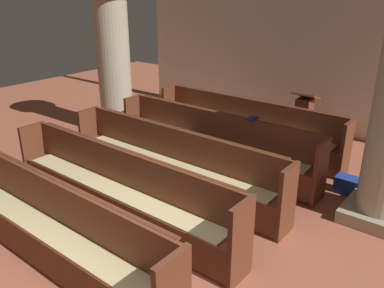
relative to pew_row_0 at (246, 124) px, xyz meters
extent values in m
plane|color=#AD5B42|center=(0.96, -4.09, -0.51)|extent=(19.20, 19.20, 0.00)
cube|color=silver|center=(0.96, 1.99, 1.74)|extent=(10.00, 0.16, 4.50)
cube|color=brown|center=(0.00, -0.03, -0.08)|extent=(3.78, 0.38, 0.05)
cube|color=brown|center=(0.00, 0.14, 0.21)|extent=(3.78, 0.04, 0.52)
cube|color=#562B1A|center=(0.00, 0.19, 0.45)|extent=(3.63, 0.06, 0.02)
cube|color=#5B2D1B|center=(-1.92, -0.03, -0.02)|extent=(0.06, 0.44, 0.97)
cube|color=#5B2D1B|center=(1.92, -0.03, -0.02)|extent=(0.06, 0.44, 0.97)
cube|color=brown|center=(0.00, -0.20, -0.29)|extent=(3.78, 0.03, 0.39)
cube|color=#D1BC84|center=(0.00, -0.05, -0.04)|extent=(3.48, 0.32, 0.03)
cube|color=brown|center=(0.00, -1.11, -0.08)|extent=(3.78, 0.38, 0.05)
cube|color=brown|center=(0.00, -0.94, 0.21)|extent=(3.78, 0.04, 0.52)
cube|color=#562B1A|center=(0.00, -0.89, 0.45)|extent=(3.63, 0.06, 0.02)
cube|color=#5B2D1B|center=(-1.92, -1.11, -0.02)|extent=(0.06, 0.44, 0.97)
cube|color=#5B2D1B|center=(1.92, -1.11, -0.02)|extent=(0.06, 0.44, 0.97)
cube|color=brown|center=(0.00, -1.28, -0.29)|extent=(3.78, 0.03, 0.39)
cube|color=#D1BC84|center=(0.00, -1.13, -0.04)|extent=(3.48, 0.32, 0.03)
cube|color=brown|center=(0.00, -2.19, -0.08)|extent=(3.78, 0.38, 0.05)
cube|color=brown|center=(0.00, -2.02, 0.21)|extent=(3.78, 0.04, 0.52)
cube|color=#562B1A|center=(0.00, -1.97, 0.45)|extent=(3.63, 0.06, 0.02)
cube|color=#5B2D1B|center=(-1.92, -2.19, -0.02)|extent=(0.06, 0.44, 0.97)
cube|color=#5B2D1B|center=(1.92, -2.19, -0.02)|extent=(0.06, 0.44, 0.97)
cube|color=brown|center=(0.00, -2.36, -0.29)|extent=(3.78, 0.03, 0.39)
cube|color=#D1BC84|center=(0.00, -2.21, -0.04)|extent=(3.48, 0.32, 0.03)
cube|color=brown|center=(0.00, -3.27, -0.08)|extent=(3.78, 0.38, 0.05)
cube|color=brown|center=(0.00, -3.10, 0.21)|extent=(3.78, 0.04, 0.52)
cube|color=#562B1A|center=(0.00, -3.05, 0.45)|extent=(3.63, 0.06, 0.02)
cube|color=#5B2D1B|center=(-1.92, -3.27, -0.02)|extent=(0.06, 0.44, 0.97)
cube|color=#5B2D1B|center=(1.92, -3.27, -0.02)|extent=(0.06, 0.44, 0.97)
cube|color=brown|center=(0.00, -3.44, -0.29)|extent=(3.78, 0.03, 0.39)
cube|color=#D1BC84|center=(0.00, -3.29, -0.04)|extent=(3.48, 0.32, 0.03)
cube|color=brown|center=(0.00, -4.35, -0.08)|extent=(3.78, 0.38, 0.05)
cube|color=brown|center=(0.00, -4.18, 0.21)|extent=(3.78, 0.04, 0.52)
cube|color=#562B1A|center=(0.00, -4.14, 0.45)|extent=(3.63, 0.06, 0.02)
cube|color=brown|center=(0.00, -4.53, -0.29)|extent=(3.78, 0.03, 0.39)
cube|color=#D1BC84|center=(0.00, -4.37, -0.04)|extent=(3.48, 0.32, 0.03)
cube|color=#9F967E|center=(2.78, -1.03, -0.42)|extent=(0.92, 0.92, 0.18)
cube|color=#9F967E|center=(-2.73, -0.83, -0.42)|extent=(0.92, 0.92, 0.18)
cylinder|color=#ADA389|center=(-2.73, -0.83, 1.02)|extent=(0.68, 0.68, 2.69)
cube|color=#562B1A|center=(0.76, 0.90, -0.48)|extent=(0.45, 0.45, 0.06)
cube|color=brown|center=(0.76, 0.90, -0.03)|extent=(0.28, 0.28, 0.95)
cube|color=brown|center=(0.76, 0.90, 0.50)|extent=(0.48, 0.35, 0.15)
cube|color=navy|center=(0.64, -0.90, 0.48)|extent=(0.14, 0.22, 0.03)
cube|color=navy|center=(2.19, -0.55, -0.38)|extent=(0.40, 0.25, 0.26)
camera|label=1|loc=(3.68, -6.31, 2.48)|focal=37.24mm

